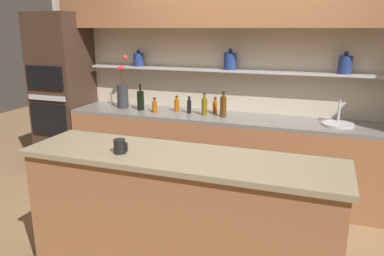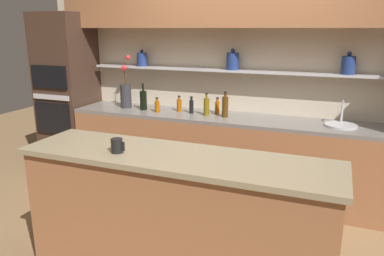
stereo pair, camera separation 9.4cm
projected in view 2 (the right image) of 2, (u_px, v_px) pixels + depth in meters
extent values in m
plane|color=olive|center=(197.00, 250.00, 3.27)|extent=(12.00, 12.00, 0.00)
cube|color=beige|center=(246.00, 79.00, 4.38)|extent=(5.20, 0.10, 2.60)
cube|color=#B7B7BC|center=(236.00, 71.00, 4.25)|extent=(3.65, 0.18, 0.02)
cylinder|color=navy|center=(142.00, 60.00, 4.65)|extent=(0.13, 0.13, 0.16)
sphere|color=navy|center=(142.00, 51.00, 4.62)|extent=(0.04, 0.04, 0.04)
cylinder|color=navy|center=(233.00, 61.00, 4.23)|extent=(0.14, 0.14, 0.19)
sphere|color=navy|center=(233.00, 51.00, 4.20)|extent=(0.05, 0.05, 0.05)
cylinder|color=navy|center=(348.00, 65.00, 3.80)|extent=(0.14, 0.14, 0.18)
sphere|color=navy|center=(349.00, 54.00, 3.77)|extent=(0.05, 0.05, 0.05)
cube|color=#99603D|center=(244.00, 8.00, 3.98)|extent=(4.42, 0.34, 0.42)
cube|color=#99603D|center=(228.00, 157.00, 4.31)|extent=(3.75, 0.62, 0.88)
cube|color=slate|center=(229.00, 118.00, 4.19)|extent=(3.75, 0.62, 0.04)
cube|color=#99603D|center=(176.00, 223.00, 2.75)|extent=(2.23, 0.55, 0.98)
cube|color=gray|center=(176.00, 158.00, 2.62)|extent=(2.29, 0.61, 0.04)
cube|color=#3D281E|center=(68.00, 94.00, 4.93)|extent=(0.62, 0.62, 2.07)
cube|color=black|center=(53.00, 118.00, 4.71)|extent=(0.52, 0.02, 0.40)
cube|color=black|center=(49.00, 77.00, 4.57)|extent=(0.52, 0.02, 0.28)
cube|color=#B7B7BC|center=(51.00, 97.00, 4.64)|extent=(0.54, 0.02, 0.06)
cylinder|color=#2D2D33|center=(126.00, 96.00, 4.63)|extent=(0.14, 0.14, 0.29)
cylinder|color=#4C3319|center=(125.00, 76.00, 4.55)|extent=(0.03, 0.02, 0.21)
sphere|color=red|center=(124.00, 68.00, 4.48)|extent=(0.06, 0.06, 0.06)
cylinder|color=#4C3319|center=(125.00, 77.00, 4.55)|extent=(0.02, 0.01, 0.20)
sphere|color=red|center=(123.00, 69.00, 4.49)|extent=(0.06, 0.06, 0.06)
cylinder|color=#4C3319|center=(126.00, 71.00, 4.55)|extent=(0.01, 0.04, 0.33)
sphere|color=red|center=(128.00, 57.00, 4.49)|extent=(0.06, 0.06, 0.06)
cylinder|color=#B7B7BC|center=(341.00, 125.00, 3.77)|extent=(0.32, 0.32, 0.02)
cylinder|color=#B7B7BC|center=(342.00, 111.00, 3.85)|extent=(0.02, 0.02, 0.22)
cylinder|color=#B7B7BC|center=(343.00, 102.00, 3.76)|extent=(0.02, 0.12, 0.02)
cylinder|color=#9E4C0A|center=(217.00, 107.00, 4.33)|extent=(0.05, 0.05, 0.14)
cylinder|color=#9E4C0A|center=(217.00, 100.00, 4.31)|extent=(0.03, 0.03, 0.04)
cylinder|color=black|center=(217.00, 98.00, 4.31)|extent=(0.03, 0.03, 0.01)
cylinder|color=black|center=(191.00, 107.00, 4.34)|extent=(0.05, 0.05, 0.15)
cylinder|color=black|center=(191.00, 99.00, 4.31)|extent=(0.03, 0.03, 0.04)
cylinder|color=black|center=(191.00, 97.00, 4.31)|extent=(0.03, 0.03, 0.01)
cylinder|color=black|center=(143.00, 100.00, 4.51)|extent=(0.08, 0.08, 0.23)
cylinder|color=black|center=(143.00, 88.00, 4.47)|extent=(0.02, 0.02, 0.08)
cylinder|color=black|center=(143.00, 84.00, 4.46)|extent=(0.03, 0.03, 0.01)
cylinder|color=#4C2D0C|center=(225.00, 107.00, 4.14)|extent=(0.07, 0.07, 0.23)
cylinder|color=#4C2D0C|center=(225.00, 95.00, 4.10)|extent=(0.03, 0.03, 0.04)
cylinder|color=black|center=(225.00, 92.00, 4.09)|extent=(0.03, 0.03, 0.01)
cylinder|color=#9E4C0A|center=(157.00, 107.00, 4.40)|extent=(0.06, 0.06, 0.13)
cylinder|color=#9E4C0A|center=(157.00, 100.00, 4.37)|extent=(0.03, 0.03, 0.04)
cylinder|color=black|center=(157.00, 98.00, 4.37)|extent=(0.03, 0.03, 0.01)
cylinder|color=#9E4C0A|center=(179.00, 106.00, 4.44)|extent=(0.06, 0.06, 0.14)
cylinder|color=#9E4C0A|center=(179.00, 98.00, 4.42)|extent=(0.03, 0.03, 0.04)
cylinder|color=black|center=(179.00, 96.00, 4.41)|extent=(0.03, 0.03, 0.01)
cylinder|color=brown|center=(206.00, 107.00, 4.22)|extent=(0.06, 0.06, 0.19)
cylinder|color=brown|center=(207.00, 96.00, 4.19)|extent=(0.03, 0.03, 0.05)
cylinder|color=black|center=(207.00, 94.00, 4.18)|extent=(0.03, 0.03, 0.01)
cylinder|color=black|center=(117.00, 146.00, 2.65)|extent=(0.08, 0.08, 0.10)
cube|color=black|center=(123.00, 146.00, 2.63)|extent=(0.02, 0.01, 0.07)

